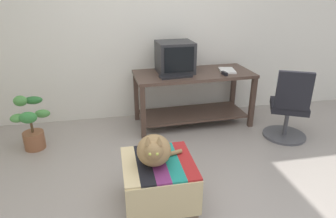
{
  "coord_description": "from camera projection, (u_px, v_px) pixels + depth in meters",
  "views": [
    {
      "loc": [
        -0.56,
        -2.02,
        1.77
      ],
      "look_at": [
        0.01,
        0.85,
        0.55
      ],
      "focal_mm": 31.91,
      "sensor_mm": 36.0,
      "label": 1
    }
  ],
  "objects": [
    {
      "name": "ottoman_with_blanket",
      "position": [
        159.0,
        183.0,
        2.54
      ],
      "size": [
        0.59,
        0.61,
        0.42
      ],
      "color": "#7A664C",
      "rests_on": "ground_plane"
    },
    {
      "name": "office_chair",
      "position": [
        289.0,
        110.0,
        3.57
      ],
      "size": [
        0.56,
        0.56,
        0.89
      ],
      "rotation": [
        0.0,
        0.0,
        2.68
      ],
      "color": "#4C4C51",
      "rests_on": "ground_plane"
    },
    {
      "name": "book",
      "position": [
        227.0,
        70.0,
        3.92
      ],
      "size": [
        0.23,
        0.3,
        0.02
      ],
      "primitive_type": "cube",
      "rotation": [
        0.0,
        0.0,
        -0.16
      ],
      "color": "white",
      "rests_on": "desk"
    },
    {
      "name": "potted_plant",
      "position": [
        31.0,
        127.0,
        3.38
      ],
      "size": [
        0.4,
        0.36,
        0.64
      ],
      "color": "brown",
      "rests_on": "ground_plane"
    },
    {
      "name": "back_wall",
      "position": [
        150.0,
        23.0,
        3.97
      ],
      "size": [
        8.0,
        0.1,
        2.6
      ],
      "primitive_type": "cube",
      "color": "silver",
      "rests_on": "ground_plane"
    },
    {
      "name": "tv_monitor",
      "position": [
        175.0,
        57.0,
        3.82
      ],
      "size": [
        0.47,
        0.43,
        0.39
      ],
      "rotation": [
        0.0,
        0.0,
        0.04
      ],
      "color": "#28282B",
      "rests_on": "desk"
    },
    {
      "name": "cat",
      "position": [
        154.0,
        150.0,
        2.39
      ],
      "size": [
        0.42,
        0.38,
        0.31
      ],
      "rotation": [
        0.0,
        0.0,
        -0.16
      ],
      "color": "#9E7A4C",
      "rests_on": "ottoman_with_blanket"
    },
    {
      "name": "ground_plane",
      "position": [
        186.0,
        204.0,
        2.61
      ],
      "size": [
        14.0,
        14.0,
        0.0
      ],
      "primitive_type": "plane",
      "color": "#9E9389"
    },
    {
      "name": "desk",
      "position": [
        193.0,
        89.0,
        3.96
      ],
      "size": [
        1.56,
        0.73,
        0.72
      ],
      "rotation": [
        0.0,
        0.0,
        0.04
      ],
      "color": "#4C382D",
      "rests_on": "ground_plane"
    },
    {
      "name": "stapler",
      "position": [
        225.0,
        73.0,
        3.76
      ],
      "size": [
        0.05,
        0.11,
        0.04
      ],
      "primitive_type": "cube",
      "rotation": [
        0.0,
        0.0,
        0.13
      ],
      "color": "black",
      "rests_on": "desk"
    },
    {
      "name": "keyboard",
      "position": [
        176.0,
        76.0,
        3.67
      ],
      "size": [
        0.41,
        0.19,
        0.02
      ],
      "primitive_type": "cube",
      "rotation": [
        0.0,
        0.0,
        0.11
      ],
      "color": "black",
      "rests_on": "desk"
    }
  ]
}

